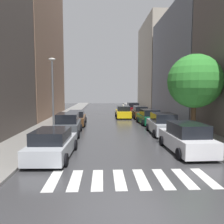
% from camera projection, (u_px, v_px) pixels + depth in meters
% --- Properties ---
extents(ground_plane, '(28.00, 72.00, 0.04)m').
position_uv_depth(ground_plane, '(111.00, 118.00, 30.76)').
color(ground_plane, '#38383B').
extents(sidewalk_left, '(3.00, 72.00, 0.15)m').
position_uv_depth(sidewalk_left, '(63.00, 117.00, 30.47)').
color(sidewalk_left, gray).
rests_on(sidewalk_left, ground).
extents(sidewalk_right, '(3.00, 72.00, 0.15)m').
position_uv_depth(sidewalk_right, '(157.00, 117.00, 31.03)').
color(sidewalk_right, gray).
rests_on(sidewalk_right, ground).
extents(crosswalk_stripes, '(6.75, 2.20, 0.01)m').
position_uv_depth(crosswalk_stripes, '(130.00, 179.00, 9.21)').
color(crosswalk_stripes, silver).
rests_on(crosswalk_stripes, ground).
extents(building_left_mid, '(6.00, 17.18, 20.64)m').
position_uv_depth(building_left_mid, '(31.00, 43.00, 31.13)').
color(building_left_mid, '#8C6B56').
rests_on(building_left_mid, ground).
extents(building_right_mid, '(6.00, 17.70, 14.94)m').
position_uv_depth(building_right_mid, '(187.00, 64.00, 31.97)').
color(building_right_mid, slate).
rests_on(building_right_mid, ground).
extents(building_right_far, '(6.00, 16.23, 18.64)m').
position_uv_depth(building_right_far, '(157.00, 65.00, 49.35)').
color(building_right_far, '#9E9384').
rests_on(building_right_far, ground).
extents(parked_car_left_nearest, '(2.28, 4.64, 1.57)m').
position_uv_depth(parked_car_left_nearest, '(53.00, 144.00, 12.12)').
color(parked_car_left_nearest, '#B2B7BF').
rests_on(parked_car_left_nearest, ground).
extents(parked_car_left_second, '(2.20, 4.73, 1.81)m').
position_uv_depth(parked_car_left_second, '(68.00, 125.00, 18.47)').
color(parked_car_left_second, '#474C51').
rests_on(parked_car_left_second, ground).
extents(parked_car_left_third, '(2.15, 4.74, 1.54)m').
position_uv_depth(parked_car_left_third, '(76.00, 118.00, 23.89)').
color(parked_car_left_third, brown).
rests_on(parked_car_left_third, ground).
extents(parked_car_right_nearest, '(2.25, 4.79, 1.76)m').
position_uv_depth(parked_car_right_nearest, '(186.00, 138.00, 13.24)').
color(parked_car_right_nearest, silver).
rests_on(parked_car_right_nearest, ground).
extents(parked_car_right_second, '(2.26, 4.75, 1.78)m').
position_uv_depth(parked_car_right_second, '(163.00, 124.00, 18.87)').
color(parked_car_right_second, '#B2B7BF').
rests_on(parked_car_right_second, ground).
extents(parked_car_right_third, '(2.32, 4.37, 1.63)m').
position_uv_depth(parked_car_right_third, '(149.00, 117.00, 24.44)').
color(parked_car_right_third, '#0C4C2D').
rests_on(parked_car_right_third, ground).
extents(parked_car_right_fourth, '(2.07, 4.74, 1.62)m').
position_uv_depth(parked_car_right_fourth, '(140.00, 112.00, 30.01)').
color(parked_car_right_fourth, brown).
rests_on(parked_car_right_fourth, ground).
extents(parked_car_right_fifth, '(2.06, 4.16, 1.79)m').
position_uv_depth(parked_car_right_fifth, '(133.00, 108.00, 35.82)').
color(parked_car_right_fifth, maroon).
rests_on(parked_car_right_fifth, ground).
extents(taxi_midroad, '(2.13, 4.66, 1.81)m').
position_uv_depth(taxi_midroad, '(123.00, 112.00, 30.29)').
color(taxi_midroad, yellow).
rests_on(taxi_midroad, ground).
extents(street_tree_right, '(4.20, 4.20, 6.33)m').
position_uv_depth(street_tree_right, '(195.00, 81.00, 17.51)').
color(street_tree_right, '#513823').
rests_on(street_tree_right, sidewalk_right).
extents(lamp_post_left, '(0.60, 0.28, 6.37)m').
position_uv_depth(lamp_post_left, '(53.00, 88.00, 19.86)').
color(lamp_post_left, '#595B60').
rests_on(lamp_post_left, sidewalk_left).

